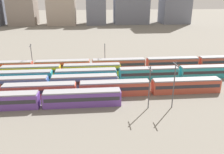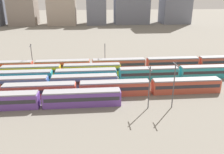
{
  "view_description": "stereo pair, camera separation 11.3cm",
  "coord_description": "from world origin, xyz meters",
  "px_view_note": "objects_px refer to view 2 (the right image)",
  "views": [
    {
      "loc": [
        28.09,
        -49.53,
        25.09
      ],
      "look_at": [
        33.83,
        13.0,
        2.04
      ],
      "focal_mm": 37.2,
      "sensor_mm": 36.0,
      "label": 1
    },
    {
      "loc": [
        28.2,
        -49.55,
        25.09
      ],
      "look_at": [
        33.83,
        13.0,
        2.04
      ],
      "focal_mm": 37.2,
      "sensor_mm": 36.0,
      "label": 2
    }
  ],
  "objects_px": {
    "train_track_2": "(14,84)",
    "catenary_pole_2": "(174,83)",
    "train_track_1": "(78,89)",
    "train_track_5": "(119,64)",
    "catenary_pole_1": "(105,54)",
    "train_track_4": "(31,71)",
    "train_track_3": "(118,74)",
    "catenary_pole_3": "(32,55)",
    "catenary_pole_0": "(149,86)"
  },
  "relations": [
    {
      "from": "train_track_1",
      "to": "catenary_pole_1",
      "type": "relative_size",
      "value": 8.78
    },
    {
      "from": "train_track_1",
      "to": "train_track_5",
      "type": "bearing_deg",
      "value": 58.17
    },
    {
      "from": "train_track_3",
      "to": "catenary_pole_3",
      "type": "height_order",
      "value": "catenary_pole_3"
    },
    {
      "from": "train_track_3",
      "to": "train_track_4",
      "type": "xyz_separation_m",
      "value": [
        -26.56,
        5.2,
        -0.0
      ]
    },
    {
      "from": "catenary_pole_0",
      "to": "catenary_pole_2",
      "type": "relative_size",
      "value": 0.92
    },
    {
      "from": "train_track_2",
      "to": "catenary_pole_3",
      "type": "relative_size",
      "value": 6.32
    },
    {
      "from": "train_track_1",
      "to": "train_track_3",
      "type": "xyz_separation_m",
      "value": [
        11.42,
        10.4,
        0.0
      ]
    },
    {
      "from": "train_track_3",
      "to": "catenary_pole_2",
      "type": "xyz_separation_m",
      "value": [
        10.45,
        -18.59,
        4.14
      ]
    },
    {
      "from": "train_track_1",
      "to": "catenary_pole_1",
      "type": "xyz_separation_m",
      "value": [
        8.39,
        23.72,
        2.87
      ]
    },
    {
      "from": "train_track_2",
      "to": "catenary_pole_3",
      "type": "height_order",
      "value": "catenary_pole_3"
    },
    {
      "from": "train_track_1",
      "to": "catenary_pole_2",
      "type": "bearing_deg",
      "value": -20.52
    },
    {
      "from": "catenary_pole_3",
      "to": "train_track_2",
      "type": "bearing_deg",
      "value": -92.47
    },
    {
      "from": "train_track_1",
      "to": "train_track_3",
      "type": "height_order",
      "value": "same"
    },
    {
      "from": "train_track_2",
      "to": "catenary_pole_2",
      "type": "height_order",
      "value": "catenary_pole_2"
    },
    {
      "from": "train_track_1",
      "to": "train_track_5",
      "type": "distance_m",
      "value": 24.48
    },
    {
      "from": "catenary_pole_2",
      "to": "catenary_pole_0",
      "type": "bearing_deg",
      "value": 178.93
    },
    {
      "from": "train_track_5",
      "to": "catenary_pole_3",
      "type": "height_order",
      "value": "catenary_pole_3"
    },
    {
      "from": "train_track_3",
      "to": "catenary_pole_1",
      "type": "relative_size",
      "value": 13.22
    },
    {
      "from": "catenary_pole_1",
      "to": "catenary_pole_2",
      "type": "height_order",
      "value": "catenary_pole_2"
    },
    {
      "from": "train_track_5",
      "to": "catenary_pole_1",
      "type": "xyz_separation_m",
      "value": [
        -4.52,
        2.92,
        2.87
      ]
    },
    {
      "from": "train_track_4",
      "to": "catenary_pole_2",
      "type": "bearing_deg",
      "value": -32.73
    },
    {
      "from": "train_track_1",
      "to": "catenary_pole_3",
      "type": "xyz_separation_m",
      "value": [
        -16.49,
        23.7,
        3.04
      ]
    },
    {
      "from": "catenary_pole_0",
      "to": "catenary_pole_3",
      "type": "distance_m",
      "value": 45.68
    },
    {
      "from": "train_track_2",
      "to": "catenary_pole_3",
      "type": "xyz_separation_m",
      "value": [
        0.8,
        18.5,
        3.04
      ]
    },
    {
      "from": "train_track_3",
      "to": "catenary_pole_3",
      "type": "distance_m",
      "value": 31.07
    },
    {
      "from": "catenary_pole_2",
      "to": "train_track_5",
      "type": "bearing_deg",
      "value": 107.17
    },
    {
      "from": "train_track_3",
      "to": "train_track_2",
      "type": "bearing_deg",
      "value": -169.73
    },
    {
      "from": "train_track_1",
      "to": "catenary_pole_0",
      "type": "xyz_separation_m",
      "value": [
        16.32,
        -8.08,
        3.66
      ]
    },
    {
      "from": "train_track_3",
      "to": "catenary_pole_1",
      "type": "distance_m",
      "value": 13.95
    },
    {
      "from": "catenary_pole_1",
      "to": "train_track_4",
      "type": "bearing_deg",
      "value": -160.97
    },
    {
      "from": "catenary_pole_3",
      "to": "train_track_3",
      "type": "bearing_deg",
      "value": -25.49
    },
    {
      "from": "train_track_2",
      "to": "train_track_4",
      "type": "relative_size",
      "value": 1.0
    },
    {
      "from": "catenary_pole_1",
      "to": "train_track_1",
      "type": "bearing_deg",
      "value": -109.49
    },
    {
      "from": "train_track_1",
      "to": "train_track_5",
      "type": "height_order",
      "value": "same"
    },
    {
      "from": "train_track_4",
      "to": "catenary_pole_2",
      "type": "xyz_separation_m",
      "value": [
        37.01,
        -23.79,
        4.14
      ]
    },
    {
      "from": "train_track_2",
      "to": "catenary_pole_2",
      "type": "xyz_separation_m",
      "value": [
        39.15,
        -13.39,
        4.14
      ]
    },
    {
      "from": "train_track_1",
      "to": "train_track_3",
      "type": "bearing_deg",
      "value": 42.32
    },
    {
      "from": "catenary_pole_2",
      "to": "train_track_2",
      "type": "bearing_deg",
      "value": 161.13
    },
    {
      "from": "train_track_3",
      "to": "catenary_pole_0",
      "type": "relative_size",
      "value": 11.21
    },
    {
      "from": "train_track_1",
      "to": "catenary_pole_0",
      "type": "distance_m",
      "value": 18.57
    },
    {
      "from": "catenary_pole_2",
      "to": "catenary_pole_3",
      "type": "bearing_deg",
      "value": 140.26
    },
    {
      "from": "train_track_4",
      "to": "catenary_pole_3",
      "type": "height_order",
      "value": "catenary_pole_3"
    },
    {
      "from": "catenary_pole_2",
      "to": "train_track_3",
      "type": "bearing_deg",
      "value": 119.34
    },
    {
      "from": "train_track_4",
      "to": "catenary_pole_0",
      "type": "relative_size",
      "value": 5.56
    },
    {
      "from": "catenary_pole_1",
      "to": "train_track_5",
      "type": "bearing_deg",
      "value": -32.82
    },
    {
      "from": "train_track_2",
      "to": "train_track_4",
      "type": "distance_m",
      "value": 10.62
    },
    {
      "from": "train_track_5",
      "to": "catenary_pole_1",
      "type": "distance_m",
      "value": 6.1
    },
    {
      "from": "train_track_4",
      "to": "catenary_pole_1",
      "type": "xyz_separation_m",
      "value": [
        23.53,
        8.12,
        2.87
      ]
    },
    {
      "from": "train_track_2",
      "to": "train_track_5",
      "type": "distance_m",
      "value": 33.99
    },
    {
      "from": "train_track_5",
      "to": "catenary_pole_1",
      "type": "relative_size",
      "value": 11.0
    }
  ]
}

